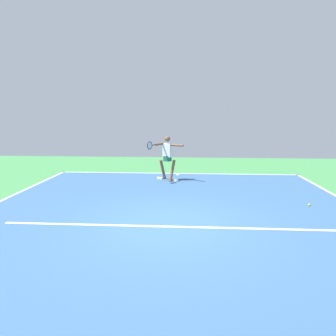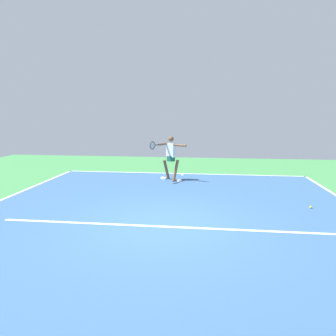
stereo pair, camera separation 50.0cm
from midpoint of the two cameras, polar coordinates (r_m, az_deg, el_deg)
ground_plane at (r=7.06m, az=-1.89°, el=-10.65°), size 22.18×22.18×0.00m
court_surface at (r=7.06m, az=-1.89°, el=-10.64°), size 10.20×12.36×0.00m
court_line_baseline_near at (r=12.96m, az=0.74°, el=-1.03°), size 10.20×0.10×0.01m
court_line_service at (r=6.94m, az=-2.00°, el=-11.02°), size 7.65×0.10×0.01m
court_line_centre_mark at (r=12.76m, az=0.70°, el=-1.20°), size 0.10×0.30×0.01m
tennis_player at (r=11.46m, az=-1.43°, el=2.40°), size 1.30×1.10×1.72m
tennis_ball_by_baseline at (r=9.17m, az=23.74°, el=-6.40°), size 0.07×0.07×0.07m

